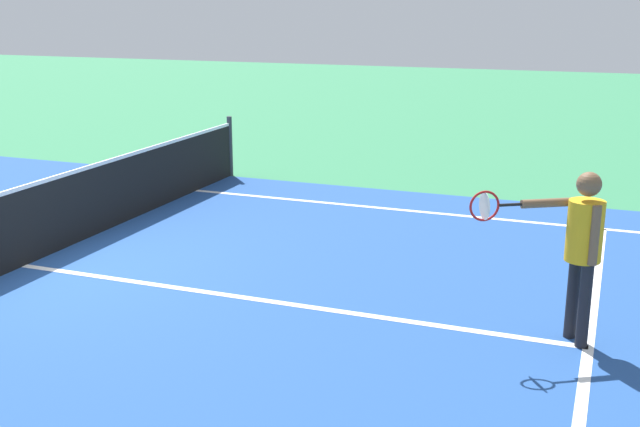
% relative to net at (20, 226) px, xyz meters
% --- Properties ---
extents(ground_plane, '(60.00, 60.00, 0.00)m').
position_rel_net_xyz_m(ground_plane, '(0.00, 0.00, -0.49)').
color(ground_plane, '#337F51').
extents(court_surface_inbounds, '(10.62, 24.40, 0.00)m').
position_rel_net_xyz_m(court_surface_inbounds, '(0.00, 0.00, -0.49)').
color(court_surface_inbounds, '#234C93').
rests_on(court_surface_inbounds, ground_plane).
extents(line_sideline_right, '(0.10, 11.89, 0.01)m').
position_rel_net_xyz_m(line_sideline_right, '(4.11, -5.95, -0.49)').
color(line_sideline_right, white).
rests_on(line_sideline_right, ground_plane).
extents(line_service_near, '(8.22, 0.10, 0.01)m').
position_rel_net_xyz_m(line_service_near, '(0.00, -6.40, -0.49)').
color(line_service_near, white).
rests_on(line_service_near, ground_plane).
extents(line_center_service, '(0.10, 6.40, 0.01)m').
position_rel_net_xyz_m(line_center_service, '(0.00, -3.20, -0.49)').
color(line_center_service, white).
rests_on(line_center_service, ground_plane).
extents(net, '(10.83, 0.09, 1.07)m').
position_rel_net_xyz_m(net, '(0.00, 0.00, 0.00)').
color(net, '#33383D').
rests_on(net, ground_plane).
extents(player_near, '(0.60, 1.13, 1.61)m').
position_rel_net_xyz_m(player_near, '(0.08, -6.25, 0.50)').
color(player_near, black).
rests_on(player_near, ground_plane).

